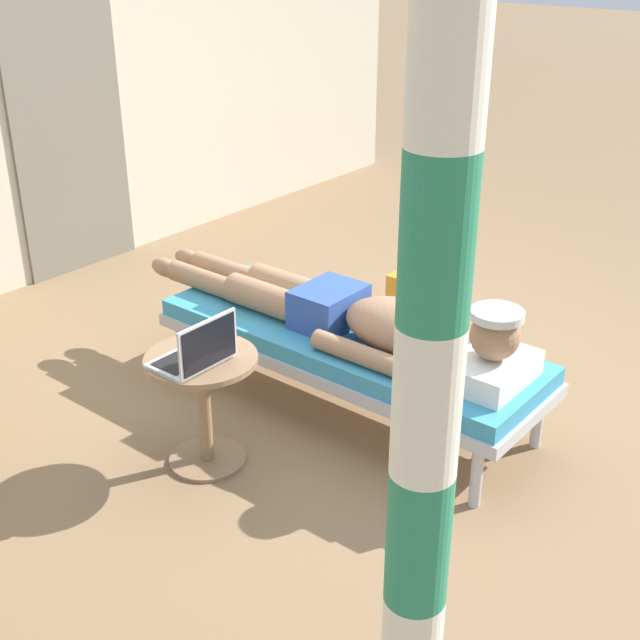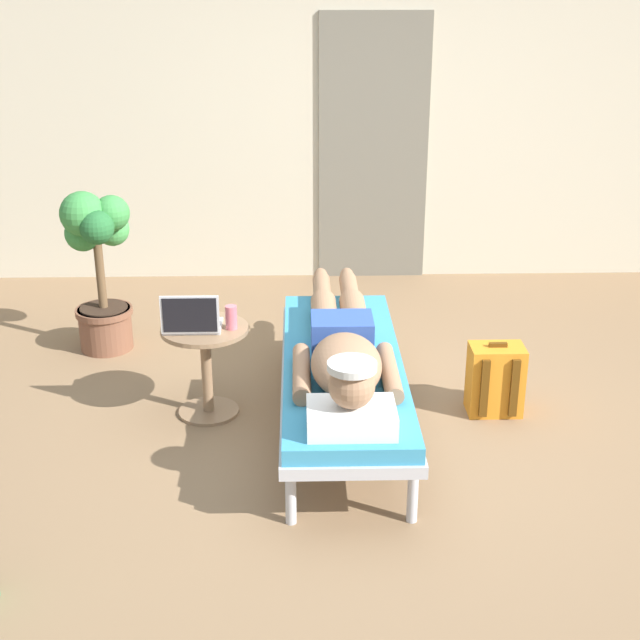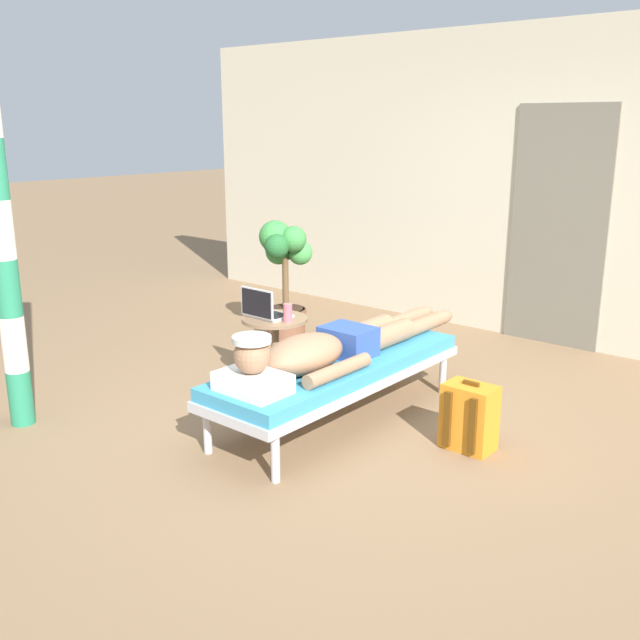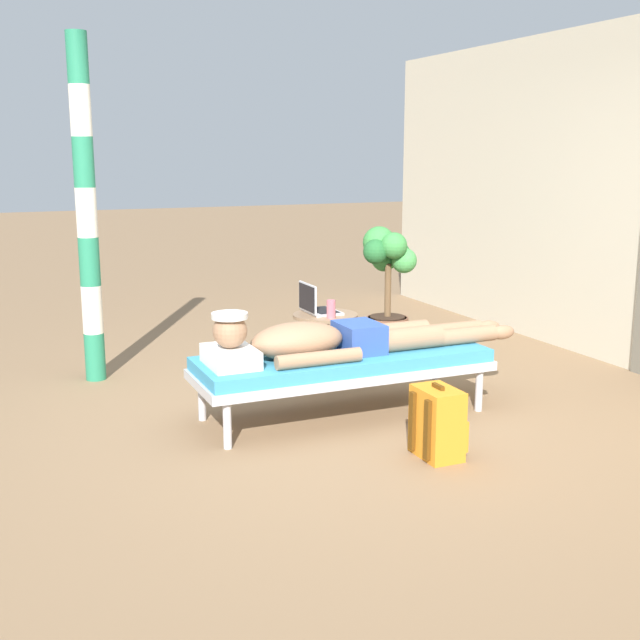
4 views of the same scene
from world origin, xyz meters
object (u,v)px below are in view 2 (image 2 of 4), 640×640
side_table (206,355)px  backpack (495,380)px  potted_plant (97,257)px  drink_glass (231,317)px  person_reclining (344,348)px  laptop (192,321)px  lounge_chair (343,371)px

side_table → backpack: size_ratio=1.23×
side_table → potted_plant: 1.23m
drink_glass → potted_plant: size_ratio=0.12×
side_table → drink_glass: size_ratio=3.98×
drink_glass → potted_plant: potted_plant is taller
person_reclining → potted_plant: 1.94m
side_table → laptop: size_ratio=1.69×
person_reclining → laptop: size_ratio=7.00×
backpack → potted_plant: bearing=158.2°
laptop → potted_plant: bearing=125.6°
laptop → backpack: laptop is taller
lounge_chair → side_table: bearing=164.7°
side_table → person_reclining: bearing=-21.3°
drink_glass → backpack: 1.51m
person_reclining → drink_glass: (-0.60, 0.27, 0.07)m
side_table → potted_plant: potted_plant is taller
lounge_chair → laptop: bearing=169.2°
side_table → laptop: bearing=-139.5°
backpack → potted_plant: (-2.37, 0.95, 0.43)m
laptop → drink_glass: laptop is taller
side_table → potted_plant: (-0.76, 0.93, 0.27)m
person_reclining → backpack: 0.96m
person_reclining → drink_glass: bearing=155.7°
lounge_chair → person_reclining: 0.19m
person_reclining → side_table: person_reclining is taller
drink_glass → backpack: (1.46, 0.00, -0.39)m
potted_plant → laptop: bearing=-54.4°
person_reclining → side_table: size_ratio=4.15×
lounge_chair → laptop: laptop is taller
side_table → laptop: 0.24m
lounge_chair → drink_glass: bearing=163.0°
side_table → backpack: side_table is taller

